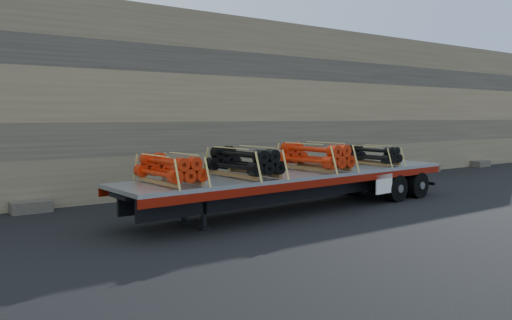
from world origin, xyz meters
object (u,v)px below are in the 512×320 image
at_px(bundle_midfront, 244,163).
at_px(bundle_midrear, 314,157).
at_px(trailer, 299,191).
at_px(bundle_front, 170,170).
at_px(bundle_rear, 373,156).

relative_size(bundle_midfront, bundle_midrear, 0.97).
distance_m(trailer, bundle_midrear, 1.24).
bearing_deg(trailer, bundle_midfront, -180.00).
bearing_deg(bundle_front, bundle_midrear, -0.00).
xyz_separation_m(bundle_midfront, bundle_rear, (5.96, 0.40, -0.08)).
distance_m(bundle_midfront, bundle_rear, 5.97).
height_order(bundle_front, bundle_midrear, bundle_midrear).
bearing_deg(trailer, bundle_front, 180.00).
height_order(bundle_midfront, bundle_rear, bundle_midfront).
xyz_separation_m(bundle_front, bundle_rear, (8.40, 0.56, -0.04)).
relative_size(bundle_midrear, bundle_rear, 1.29).
bearing_deg(bundle_rear, bundle_midrear, -180.00).
bearing_deg(bundle_rear, trailer, -180.00).
bearing_deg(trailer, bundle_rear, 0.00).
xyz_separation_m(bundle_front, bundle_midrear, (5.35, 0.36, 0.06)).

